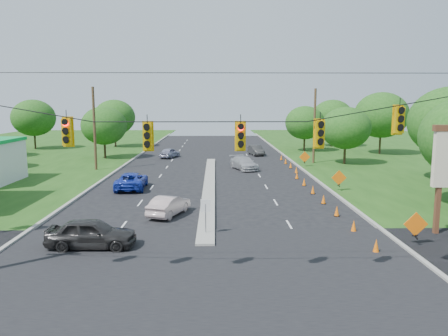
{
  "coord_description": "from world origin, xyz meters",
  "views": [
    {
      "loc": [
        0.54,
        -17.44,
        7.31
      ],
      "look_at": [
        1.15,
        12.62,
        2.8
      ],
      "focal_mm": 35.0,
      "sensor_mm": 36.0,
      "label": 1
    }
  ],
  "objects": [
    {
      "name": "cone_1",
      "position": [
        8.43,
        6.5,
        0.35
      ],
      "size": [
        0.32,
        0.32,
        0.7
      ],
      "primitive_type": "cone",
      "color": "orange",
      "rests_on": "ground"
    },
    {
      "name": "cone_7",
      "position": [
        9.03,
        27.5,
        0.35
      ],
      "size": [
        0.32,
        0.32,
        0.7
      ],
      "primitive_type": "cone",
      "color": "orange",
      "rests_on": "ground"
    },
    {
      "name": "dark_car_receding",
      "position": [
        6.27,
        43.49,
        0.68
      ],
      "size": [
        2.19,
        4.35,
        1.37
      ],
      "primitive_type": "imported",
      "rotation": [
        0.0,
        0.0,
        0.19
      ],
      "color": "#2D2D2D",
      "rests_on": "ground"
    },
    {
      "name": "utility_pole_far_right",
      "position": [
        12.5,
        35.0,
        4.5
      ],
      "size": [
        0.28,
        0.28,
        9.0
      ],
      "primitive_type": "cylinder",
      "color": "#422D1C",
      "rests_on": "ground"
    },
    {
      "name": "work_sign_1",
      "position": [
        10.8,
        18.0,
        1.09
      ],
      "size": [
        1.27,
        0.58,
        1.37
      ],
      "color": "black",
      "rests_on": "ground"
    },
    {
      "name": "curb_left",
      "position": [
        -10.1,
        30.0,
        0.0
      ],
      "size": [
        0.25,
        110.0,
        0.16
      ],
      "primitive_type": "cube",
      "color": "gray",
      "rests_on": "ground"
    },
    {
      "name": "cone_2",
      "position": [
        8.43,
        10.0,
        0.35
      ],
      "size": [
        0.32,
        0.32,
        0.7
      ],
      "primitive_type": "cone",
      "color": "orange",
      "rests_on": "ground"
    },
    {
      "name": "signal_span",
      "position": [
        -0.05,
        -1.0,
        4.97
      ],
      "size": [
        25.6,
        0.32,
        9.0
      ],
      "color": "#422D1C",
      "rests_on": "ground"
    },
    {
      "name": "cone_8",
      "position": [
        9.03,
        31.0,
        0.35
      ],
      "size": [
        0.32,
        0.32,
        0.7
      ],
      "primitive_type": "cone",
      "color": "orange",
      "rests_on": "ground"
    },
    {
      "name": "ground",
      "position": [
        0.0,
        0.0,
        0.0
      ],
      "size": [
        160.0,
        160.0,
        0.0
      ],
      "primitive_type": "plane",
      "color": "black",
      "rests_on": "ground"
    },
    {
      "name": "tree_6",
      "position": [
        -16.0,
        55.0,
        4.96
      ],
      "size": [
        6.72,
        6.72,
        7.84
      ],
      "color": "black",
      "rests_on": "ground"
    },
    {
      "name": "utility_pole_far_left",
      "position": [
        -12.5,
        30.0,
        4.5
      ],
      "size": [
        0.28,
        0.28,
        9.0
      ],
      "primitive_type": "cylinder",
      "color": "#422D1C",
      "rests_on": "ground"
    },
    {
      "name": "tree_4",
      "position": [
        -28.0,
        52.0,
        4.96
      ],
      "size": [
        6.72,
        6.72,
        7.84
      ],
      "color": "black",
      "rests_on": "ground"
    },
    {
      "name": "cone_4",
      "position": [
        8.43,
        17.0,
        0.35
      ],
      "size": [
        0.32,
        0.32,
        0.7
      ],
      "primitive_type": "cone",
      "color": "orange",
      "rests_on": "ground"
    },
    {
      "name": "median",
      "position": [
        0.0,
        21.0,
        0.0
      ],
      "size": [
        1.0,
        34.0,
        0.18
      ],
      "primitive_type": "cube",
      "color": "gray",
      "rests_on": "ground"
    },
    {
      "name": "work_sign_0",
      "position": [
        10.8,
        4.0,
        1.09
      ],
      "size": [
        1.27,
        0.58,
        1.37
      ],
      "color": "black",
      "rests_on": "ground"
    },
    {
      "name": "tree_10",
      "position": [
        24.0,
        44.0,
        5.58
      ],
      "size": [
        7.56,
        7.56,
        8.82
      ],
      "color": "black",
      "rests_on": "ground"
    },
    {
      "name": "tree_9",
      "position": [
        16.0,
        34.0,
        4.34
      ],
      "size": [
        5.88,
        5.88,
        6.86
      ],
      "color": "black",
      "rests_on": "ground"
    },
    {
      "name": "curb_right",
      "position": [
        10.1,
        30.0,
        0.0
      ],
      "size": [
        0.25,
        110.0,
        0.16
      ],
      "primitive_type": "cube",
      "color": "gray",
      "rests_on": "ground"
    },
    {
      "name": "cone_6",
      "position": [
        8.43,
        24.0,
        0.35
      ],
      "size": [
        0.32,
        0.32,
        0.7
      ],
      "primitive_type": "cone",
      "color": "orange",
      "rests_on": "ground"
    },
    {
      "name": "cone_5",
      "position": [
        8.43,
        20.5,
        0.35
      ],
      "size": [
        0.32,
        0.32,
        0.7
      ],
      "primitive_type": "cone",
      "color": "orange",
      "rests_on": "ground"
    },
    {
      "name": "cone_3",
      "position": [
        8.43,
        13.5,
        0.35
      ],
      "size": [
        0.32,
        0.32,
        0.7
      ],
      "primitive_type": "cone",
      "color": "orange",
      "rests_on": "ground"
    },
    {
      "name": "tree_11",
      "position": [
        20.0,
        55.0,
        4.96
      ],
      "size": [
        6.72,
        6.72,
        7.84
      ],
      "color": "black",
      "rests_on": "ground"
    },
    {
      "name": "blue_pickup",
      "position": [
        -6.63,
        19.43,
        0.71
      ],
      "size": [
        2.57,
        5.22,
        1.42
      ],
      "primitive_type": "imported",
      "rotation": [
        0.0,
        0.0,
        3.18
      ],
      "color": "#1D34B0",
      "rests_on": "ground"
    },
    {
      "name": "tree_5",
      "position": [
        -14.0,
        40.0,
        4.34
      ],
      "size": [
        5.88,
        5.88,
        6.86
      ],
      "color": "black",
      "rests_on": "ground"
    },
    {
      "name": "black_sedan",
      "position": [
        -5.74,
        4.01,
        0.76
      ],
      "size": [
        4.51,
        1.88,
        1.53
      ],
      "primitive_type": "imported",
      "rotation": [
        0.0,
        0.0,
        1.55
      ],
      "color": "#262525",
      "rests_on": "ground"
    },
    {
      "name": "tree_12",
      "position": [
        14.0,
        48.0,
        4.34
      ],
      "size": [
        5.88,
        5.88,
        6.86
      ],
      "color": "black",
      "rests_on": "ground"
    },
    {
      "name": "cone_9",
      "position": [
        9.03,
        34.5,
        0.35
      ],
      "size": [
        0.32,
        0.32,
        0.7
      ],
      "primitive_type": "cone",
      "color": "orange",
      "rests_on": "ground"
    },
    {
      "name": "median_sign",
      "position": [
        0.0,
        6.0,
        1.46
      ],
      "size": [
        0.55,
        0.06,
        2.05
      ],
      "color": "gray",
      "rests_on": "ground"
    },
    {
      "name": "silver_car_far",
      "position": [
        3.69,
        30.19,
        0.71
      ],
      "size": [
        3.39,
        5.27,
        1.42
      ],
      "primitive_type": "imported",
      "rotation": [
        0.0,
        0.0,
        0.31
      ],
      "color": "#A2A1A7",
      "rests_on": "ground"
    },
    {
      "name": "work_sign_2",
      "position": [
        10.8,
        32.0,
        1.09
      ],
      "size": [
        1.27,
        0.58,
        1.37
      ],
      "color": "black",
      "rests_on": "ground"
    },
    {
      "name": "silver_car_oncoming",
      "position": [
        -5.58,
        40.79,
        0.66
      ],
      "size": [
        2.78,
        4.2,
        1.33
      ],
      "primitive_type": "imported",
      "rotation": [
        0.0,
        0.0,
        2.8
      ],
      "color": "#8587A3",
      "rests_on": "ground"
    },
    {
      "name": "cone_10",
      "position": [
        9.03,
        38.0,
        0.35
      ],
      "size": [
        0.32,
        0.32,
        0.7
      ],
      "primitive_type": "cone",
      "color": "orange",
      "rests_on": "ground"
    },
    {
      "name": "white_sedan",
      "position": [
        -2.5,
        10.51,
        0.65
      ],
      "size": [
        2.67,
        4.21,
        1.31
      ],
      "primitive_type": "imported",
      "rotation": [
        0.0,
        0.0,
        2.79
      ],
      "color": "#BFA6A5",
      "rests_on": "ground"
    },
    {
      "name": "cross_street",
      "position": [
        0.0,
        0.0,
        0.0
      ],
      "size": [
        160.0,
        14.0,
        0.02
      ],
      "primitive_type": "cube",
      "color": "black",
      "rests_on": "ground"
    },
    {
      "name": "cone_0",
      "position": [
        8.43,
        3.0,
        0.35
      ],
      "size": [
        0.32,
        0.32,
        0.7
      ],
      "primitive_type": "cone",
      "color": "orange",
      "rests_on": "ground"
    }
  ]
}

